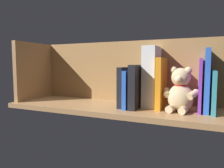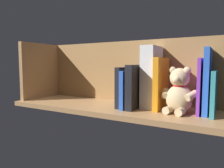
% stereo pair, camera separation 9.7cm
% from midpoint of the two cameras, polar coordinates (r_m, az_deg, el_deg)
% --- Properties ---
extents(ground_plane, '(0.99, 0.32, 0.02)m').
position_cam_midpoint_polar(ground_plane, '(0.99, -2.83, -6.49)').
color(ground_plane, '#A87A4C').
extents(shelf_back_panel, '(0.99, 0.02, 0.31)m').
position_cam_midpoint_polar(shelf_back_panel, '(1.09, 0.36, 3.46)').
color(shelf_back_panel, '#9F7241').
rests_on(shelf_back_panel, ground_plane).
extents(shelf_side_divider, '(0.02, 0.26, 0.31)m').
position_cam_midpoint_polar(shelf_side_divider, '(1.26, -22.76, 3.29)').
color(shelf_side_divider, '#A87A4C').
rests_on(shelf_side_divider, ground_plane).
extents(book_0, '(0.02, 0.18, 0.17)m').
position_cam_midpoint_polar(book_0, '(0.91, 23.35, -1.90)').
color(book_0, teal).
rests_on(book_0, ground_plane).
extents(book_1, '(0.02, 0.16, 0.25)m').
position_cam_midpoint_polar(book_1, '(0.91, 21.89, 0.93)').
color(book_1, blue).
rests_on(book_1, ground_plane).
extents(book_2, '(0.01, 0.17, 0.22)m').
position_cam_midpoint_polar(book_2, '(0.91, 20.38, -0.24)').
color(book_2, purple).
rests_on(book_2, ground_plane).
extents(teddy_bear, '(0.15, 0.13, 0.18)m').
position_cam_midpoint_polar(teddy_bear, '(0.88, 15.25, -2.10)').
color(teddy_bear, '#D1B284').
rests_on(teddy_bear, ground_plane).
extents(book_3, '(0.02, 0.17, 0.22)m').
position_cam_midpoint_polar(book_3, '(0.93, 10.58, 0.27)').
color(book_3, orange).
rests_on(book_3, ground_plane).
extents(dictionary_thick_white, '(0.06, 0.15, 0.27)m').
position_cam_midpoint_polar(dictionary_thick_white, '(0.95, 7.97, 1.97)').
color(dictionary_thick_white, silver).
rests_on(dictionary_thick_white, ground_plane).
extents(book_4, '(0.03, 0.21, 0.19)m').
position_cam_midpoint_polar(book_4, '(0.94, 4.39, -0.54)').
color(book_4, black).
rests_on(book_4, ground_plane).
extents(book_5, '(0.02, 0.21, 0.16)m').
position_cam_midpoint_polar(book_5, '(0.95, 2.54, -1.22)').
color(book_5, blue).
rests_on(book_5, ground_plane).
extents(book_6, '(0.02, 0.19, 0.18)m').
position_cam_midpoint_polar(book_6, '(0.97, 1.19, -0.66)').
color(book_6, black).
rests_on(book_6, ground_plane).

